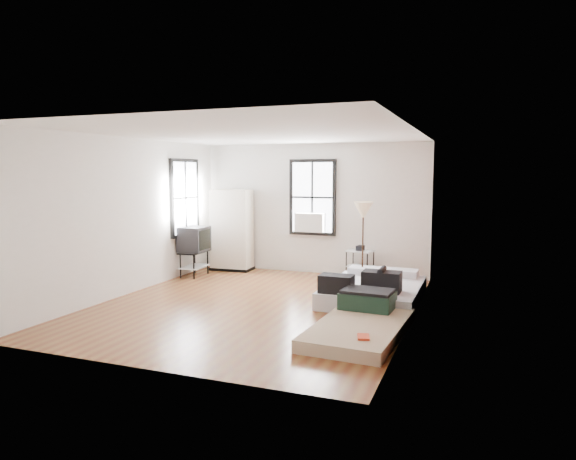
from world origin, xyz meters
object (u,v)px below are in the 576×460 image
at_px(mattress_main, 373,290).
at_px(mattress_bare, 362,321).
at_px(side_table, 360,256).
at_px(floor_lamp, 363,215).
at_px(tv_stand, 194,241).
at_px(wardrobe, 232,230).

bearing_deg(mattress_main, mattress_bare, -83.67).
relative_size(mattress_bare, side_table, 3.13).
relative_size(floor_lamp, tv_stand, 1.56).
relative_size(mattress_main, floor_lamp, 1.28).
xyz_separation_m(mattress_bare, tv_stand, (-4.15, 2.50, 0.62)).
height_order(floor_lamp, tv_stand, floor_lamp).
bearing_deg(side_table, wardrobe, -178.62).
relative_size(side_table, floor_lamp, 0.42).
height_order(mattress_main, side_table, side_table).
distance_m(mattress_bare, floor_lamp, 2.95).
height_order(side_table, tv_stand, tv_stand).
distance_m(wardrobe, floor_lamp, 3.30).
height_order(wardrobe, side_table, wardrobe).
distance_m(mattress_main, mattress_bare, 1.76).
height_order(wardrobe, tv_stand, wardrobe).
xyz_separation_m(mattress_main, mattress_bare, (0.19, -1.75, -0.05)).
xyz_separation_m(mattress_main, floor_lamp, (-0.38, 0.85, 1.21)).
bearing_deg(floor_lamp, mattress_main, -65.76).
xyz_separation_m(floor_lamp, tv_stand, (-3.58, -0.10, -0.64)).
height_order(mattress_main, floor_lamp, floor_lamp).
bearing_deg(wardrobe, side_table, -1.78).
bearing_deg(tv_stand, floor_lamp, -1.06).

